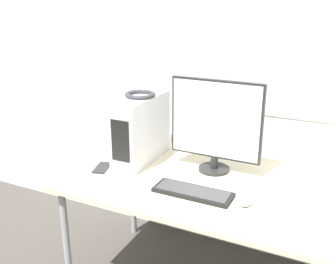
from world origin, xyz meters
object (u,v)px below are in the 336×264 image
at_px(pc_tower, 141,129).
at_px(headphones, 140,95).
at_px(cell_phone, 102,168).
at_px(mouse, 244,202).
at_px(monitor_main, 216,124).
at_px(keyboard, 193,192).

bearing_deg(pc_tower, headphones, 90.00).
xyz_separation_m(headphones, cell_phone, (-0.14, -0.22, -0.41)).
height_order(headphones, mouse, headphones).
bearing_deg(cell_phone, headphones, 40.28).
bearing_deg(headphones, monitor_main, 5.76).
xyz_separation_m(headphones, keyboard, (0.45, -0.27, -0.40)).
height_order(mouse, cell_phone, mouse).
bearing_deg(headphones, pc_tower, -90.00).
xyz_separation_m(keyboard, cell_phone, (-0.60, 0.06, -0.01)).
height_order(monitor_main, cell_phone, monitor_main).
xyz_separation_m(pc_tower, mouse, (0.72, -0.26, -0.18)).
relative_size(pc_tower, headphones, 2.60).
xyz_separation_m(monitor_main, keyboard, (0.00, -0.32, -0.27)).
bearing_deg(mouse, monitor_main, 130.88).
distance_m(pc_tower, keyboard, 0.56).
xyz_separation_m(pc_tower, monitor_main, (0.45, 0.05, 0.08)).
height_order(headphones, cell_phone, headphones).
bearing_deg(cell_phone, keyboard, -21.36).
distance_m(pc_tower, headphones, 0.21).
bearing_deg(cell_phone, pc_tower, 40.18).
bearing_deg(pc_tower, mouse, -19.86).
distance_m(pc_tower, mouse, 0.78).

